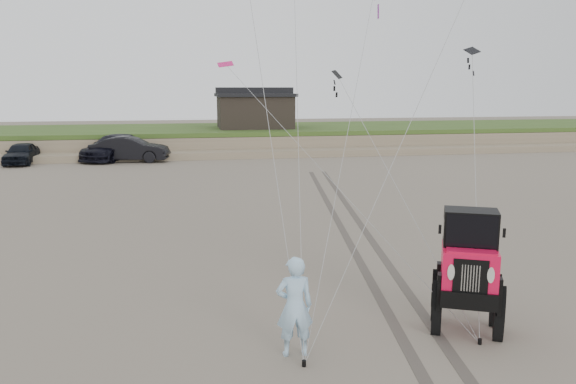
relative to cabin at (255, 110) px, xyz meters
name	(u,v)px	position (x,y,z in m)	size (l,w,h in m)	color
ground	(380,342)	(-2.00, -37.00, -3.24)	(160.00, 160.00, 0.00)	#6B6054
dune_ridge	(231,138)	(-2.00, 0.50, -2.42)	(160.00, 14.25, 1.73)	#7A6B54
cabin	(255,110)	(0.00, 0.00, 0.00)	(6.40, 5.40, 3.35)	black
truck_a	(21,153)	(-16.68, -7.01, -2.51)	(1.71, 4.25, 1.45)	black
truck_b	(130,149)	(-9.58, -7.15, -2.37)	(1.84, 5.28, 1.74)	black
truck_c	(114,147)	(-10.78, -5.79, -2.36)	(2.47, 6.06, 1.76)	black
jeep	(468,285)	(-0.06, -36.85, -2.20)	(2.41, 5.59, 2.08)	#F10E3D
man	(294,306)	(-3.83, -37.24, -2.25)	(0.72, 0.47, 1.98)	#90B2DF
stake_main	(304,363)	(-3.75, -37.73, -3.18)	(0.08, 0.08, 0.12)	black
stake_aux	(480,342)	(-0.07, -37.48, -3.18)	(0.08, 0.08, 0.12)	black
tire_tracks	(357,236)	(0.00, -29.00, -3.23)	(5.22, 29.74, 0.01)	#4C443D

